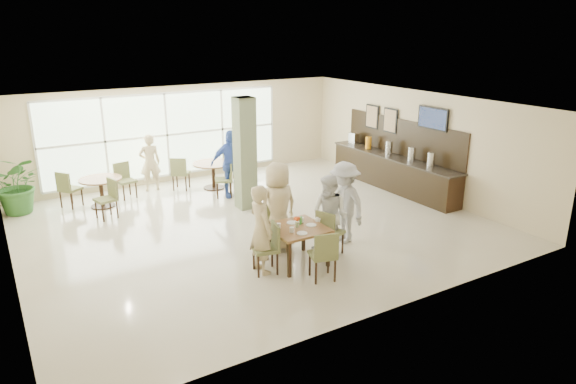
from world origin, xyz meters
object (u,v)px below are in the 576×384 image
teen_left (261,229)px  teen_standing (344,203)px  round_table_right (213,168)px  teen_right (330,215)px  main_table (297,231)px  round_table_left (101,185)px  potted_plant (18,184)px  adult_a (230,164)px  teen_far (278,206)px  adult_standing (150,163)px  adult_b (240,159)px  buffet_counter (393,169)px

teen_left → teen_standing: size_ratio=0.97×
round_table_right → teen_right: size_ratio=0.70×
main_table → teen_right: 0.82m
teen_standing → round_table_left: bearing=-144.7°
potted_plant → teen_standing: (5.74, -5.55, 0.15)m
main_table → potted_plant: bearing=126.0°
round_table_left → teen_standing: (3.92, -5.00, 0.31)m
adult_a → round_table_right: bearing=109.1°
round_table_left → teen_standing: size_ratio=0.60×
main_table → round_table_right: size_ratio=0.90×
round_table_left → teen_far: (2.55, -4.59, 0.36)m
teen_left → adult_a: size_ratio=0.93×
teen_left → adult_standing: 6.05m
adult_standing → potted_plant: bearing=9.4°
round_table_right → adult_b: 0.89m
potted_plant → teen_standing: teen_standing is taller
buffet_counter → adult_b: bearing=142.4°
adult_b → potted_plant: bearing=-104.4°
main_table → adult_b: size_ratio=0.69×
teen_left → teen_right: size_ratio=1.04×
main_table → round_table_left: (-2.50, 5.39, -0.10)m
teen_standing → adult_standing: teen_standing is taller
teen_left → teen_standing: (2.17, 0.34, 0.03)m
buffet_counter → round_table_left: bearing=160.4°
round_table_right → teen_standing: teen_standing is taller
buffet_counter → teen_far: 5.26m
adult_a → round_table_left: bearing=175.4°
teen_left → adult_b: teen_left is taller
teen_standing → teen_far: bearing=-109.4°
teen_right → adult_b: (0.64, 5.37, -0.07)m
teen_right → teen_left: bearing=-112.8°
teen_left → adult_standing: size_ratio=1.05×
round_table_right → adult_standing: (-1.58, 0.71, 0.22)m
buffet_counter → round_table_right: bearing=148.8°
main_table → adult_b: 5.61m
potted_plant → teen_standing: bearing=-44.0°
teen_right → teen_far: bearing=-157.6°
main_table → teen_far: bearing=86.9°
teen_left → potted_plant: bearing=30.0°
round_table_left → teen_far: 5.26m
buffet_counter → adult_a: (-4.24, 1.71, 0.36)m
teen_right → adult_b: teen_right is taller
main_table → teen_left: (-0.75, 0.05, 0.18)m
potted_plant → adult_standing: 3.32m
main_table → adult_standing: bearing=99.4°
teen_far → teen_left: bearing=38.6°
main_table → round_table_left: same height
main_table → teen_left: teen_left is taller
round_table_right → potted_plant: potted_plant is taller
round_table_left → adult_a: 3.34m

